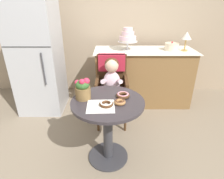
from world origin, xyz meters
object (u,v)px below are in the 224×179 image
at_px(seated_child, 111,81).
at_px(round_layer_cake, 171,47).
at_px(donut_front, 105,104).
at_px(refrigerator, 37,57).
at_px(wicker_chair, 111,79).
at_px(tiered_cake_stand, 127,37).
at_px(table_lamp, 186,36).
at_px(donut_side, 119,102).
at_px(donut_mid, 122,95).
at_px(flower_vase, 82,88).
at_px(cafe_table, 107,119).

relative_size(seated_child, round_layer_cake, 3.44).
xyz_separation_m(donut_front, refrigerator, (-1.04, 1.19, 0.11)).
relative_size(wicker_chair, round_layer_cake, 4.52).
height_order(seated_child, tiered_cake_stand, tiered_cake_stand).
bearing_deg(table_lamp, donut_side, -128.22).
bearing_deg(wicker_chair, donut_front, -88.57).
bearing_deg(wicker_chair, donut_mid, -75.67).
bearing_deg(flower_vase, refrigerator, 127.67).
bearing_deg(flower_vase, cafe_table, -12.29).
bearing_deg(table_lamp, tiered_cake_stand, 176.60).
bearing_deg(flower_vase, table_lamp, 40.82).
height_order(wicker_chair, refrigerator, refrigerator).
height_order(wicker_chair, table_lamp, table_lamp).
bearing_deg(seated_child, donut_mid, -77.70).
height_order(donut_front, round_layer_cake, round_layer_cake).
bearing_deg(table_lamp, wicker_chair, -155.81).
relative_size(flower_vase, table_lamp, 0.78).
xyz_separation_m(donut_front, donut_side, (0.13, 0.04, 0.00)).
xyz_separation_m(cafe_table, donut_mid, (0.15, 0.08, 0.23)).
xyz_separation_m(donut_front, table_lamp, (1.15, 1.34, 0.38)).
relative_size(donut_mid, donut_side, 1.24).
height_order(round_layer_cake, refrigerator, refrigerator).
xyz_separation_m(donut_mid, donut_side, (-0.04, -0.13, -0.00)).
bearing_deg(donut_side, seated_child, 96.80).
bearing_deg(donut_mid, wicker_chair, 99.53).
height_order(donut_mid, flower_vase, flower_vase).
height_order(table_lamp, refrigerator, refrigerator).
bearing_deg(cafe_table, donut_front, -97.00).
relative_size(donut_front, donut_mid, 0.95).
bearing_deg(donut_front, cafe_table, 83.00).
relative_size(donut_side, flower_vase, 0.49).
relative_size(seated_child, table_lamp, 2.55).
relative_size(donut_side, tiered_cake_stand, 0.32).
relative_size(round_layer_cake, table_lamp, 0.74).
height_order(flower_vase, table_lamp, table_lamp).
height_order(tiered_cake_stand, round_layer_cake, tiered_cake_stand).
bearing_deg(tiered_cake_stand, cafe_table, -102.11).
distance_m(flower_vase, round_layer_cake, 1.73).
distance_m(wicker_chair, table_lamp, 1.30).
distance_m(donut_side, round_layer_cake, 1.61).
height_order(wicker_chair, donut_mid, wicker_chair).
distance_m(cafe_table, table_lamp, 1.80).
bearing_deg(flower_vase, seated_child, 62.79).
xyz_separation_m(cafe_table, refrigerator, (-1.05, 1.10, 0.34)).
relative_size(donut_front, donut_side, 1.18).
height_order(tiered_cake_stand, table_lamp, tiered_cake_stand).
distance_m(donut_mid, tiered_cake_stand, 1.28).
relative_size(donut_front, table_lamp, 0.45).
relative_size(cafe_table, donut_side, 6.63).
bearing_deg(donut_mid, donut_front, -133.92).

